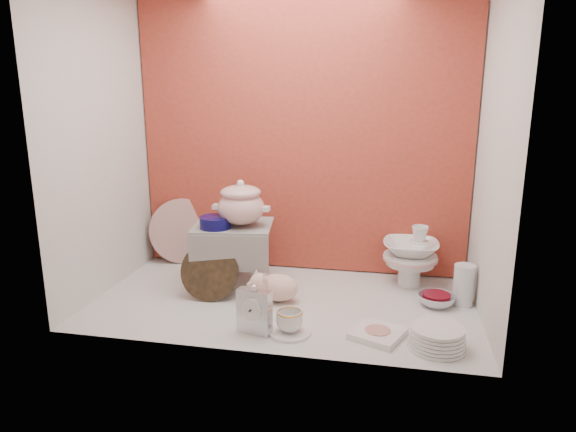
# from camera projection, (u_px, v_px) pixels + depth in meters

# --- Properties ---
(ground) EXTENTS (1.80, 1.80, 0.00)m
(ground) POSITION_uv_depth(u_px,v_px,m) (283.00, 301.00, 2.48)
(ground) COLOR silver
(ground) RESTS_ON ground
(niche_shell) EXTENTS (1.86, 1.03, 1.53)m
(niche_shell) POSITION_uv_depth(u_px,v_px,m) (291.00, 102.00, 2.43)
(niche_shell) COLOR #B8402E
(niche_shell) RESTS_ON ground
(step_stool) EXTENTS (0.43, 0.38, 0.33)m
(step_stool) POSITION_uv_depth(u_px,v_px,m) (234.00, 255.00, 2.65)
(step_stool) COLOR silver
(step_stool) RESTS_ON ground
(soup_tureen) EXTENTS (0.30, 0.30, 0.24)m
(soup_tureen) POSITION_uv_depth(u_px,v_px,m) (241.00, 203.00, 2.55)
(soup_tureen) COLOR white
(soup_tureen) RESTS_ON step_stool
(cobalt_bowl) EXTENTS (0.20, 0.20, 0.06)m
(cobalt_bowl) POSITION_uv_depth(u_px,v_px,m) (215.00, 222.00, 2.54)
(cobalt_bowl) COLOR #0C094A
(cobalt_bowl) RESTS_ON step_stool
(floral_platter) EXTENTS (0.38, 0.18, 0.38)m
(floral_platter) POSITION_uv_depth(u_px,v_px,m) (183.00, 231.00, 2.99)
(floral_platter) COLOR silver
(floral_platter) RESTS_ON ground
(blue_white_vase) EXTENTS (0.30, 0.30, 0.26)m
(blue_white_vase) POSITION_uv_depth(u_px,v_px,m) (225.00, 248.00, 2.88)
(blue_white_vase) COLOR silver
(blue_white_vase) RESTS_ON ground
(lacquer_tray) EXTENTS (0.29, 0.13, 0.27)m
(lacquer_tray) POSITION_uv_depth(u_px,v_px,m) (209.00, 272.00, 2.48)
(lacquer_tray) COLOR black
(lacquer_tray) RESTS_ON ground
(mantel_clock) EXTENTS (0.15, 0.08, 0.21)m
(mantel_clock) POSITION_uv_depth(u_px,v_px,m) (254.00, 310.00, 2.14)
(mantel_clock) COLOR silver
(mantel_clock) RESTS_ON ground
(plush_pig) EXTENTS (0.26, 0.19, 0.15)m
(plush_pig) POSITION_uv_depth(u_px,v_px,m) (278.00, 287.00, 2.47)
(plush_pig) COLOR beige
(plush_pig) RESTS_ON ground
(teacup_saucer) EXTENTS (0.23, 0.23, 0.01)m
(teacup_saucer) POSITION_uv_depth(u_px,v_px,m) (290.00, 332.00, 2.16)
(teacup_saucer) COLOR white
(teacup_saucer) RESTS_ON ground
(gold_rim_teacup) EXTENTS (0.15, 0.15, 0.09)m
(gold_rim_teacup) POSITION_uv_depth(u_px,v_px,m) (290.00, 321.00, 2.15)
(gold_rim_teacup) COLOR white
(gold_rim_teacup) RESTS_ON teacup_saucer
(lattice_dish) EXTENTS (0.25, 0.25, 0.03)m
(lattice_dish) POSITION_uv_depth(u_px,v_px,m) (378.00, 334.00, 2.13)
(lattice_dish) COLOR white
(lattice_dish) RESTS_ON ground
(dinner_plate_stack) EXTENTS (0.28, 0.28, 0.09)m
(dinner_plate_stack) POSITION_uv_depth(u_px,v_px,m) (437.00, 337.00, 2.03)
(dinner_plate_stack) COLOR white
(dinner_plate_stack) RESTS_ON ground
(crystal_bowl) EXTENTS (0.20, 0.20, 0.05)m
(crystal_bowl) POSITION_uv_depth(u_px,v_px,m) (436.00, 300.00, 2.43)
(crystal_bowl) COLOR silver
(crystal_bowl) RESTS_ON ground
(clear_glass_vase) EXTENTS (0.10, 0.10, 0.19)m
(clear_glass_vase) POSITION_uv_depth(u_px,v_px,m) (464.00, 285.00, 2.43)
(clear_glass_vase) COLOR silver
(clear_glass_vase) RESTS_ON ground
(porcelain_tower) EXTENTS (0.35, 0.35, 0.32)m
(porcelain_tower) POSITION_uv_depth(u_px,v_px,m) (410.00, 255.00, 2.65)
(porcelain_tower) COLOR white
(porcelain_tower) RESTS_ON ground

